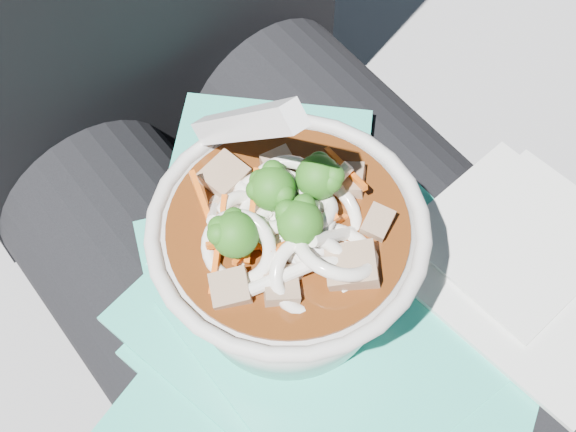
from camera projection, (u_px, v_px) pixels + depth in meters
stone_ledge at (249, 340)px, 0.91m from camera, size 1.05×0.62×0.43m
lap at (350, 336)px, 0.60m from camera, size 0.34×0.48×0.16m
person_body at (276, 232)px, 0.61m from camera, size 0.34×0.94×0.98m
plastic_bag at (328, 310)px, 0.51m from camera, size 0.31×0.37×0.02m
napkins at (536, 265)px, 0.52m from camera, size 0.16×0.17×0.01m
udon_bowl at (288, 253)px, 0.46m from camera, size 0.17×0.17×0.20m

